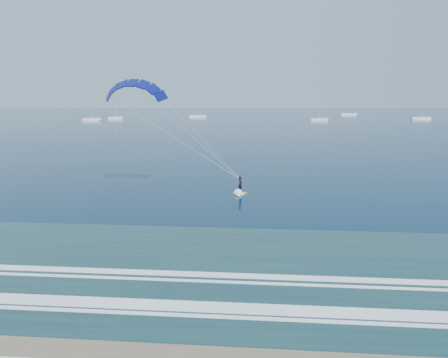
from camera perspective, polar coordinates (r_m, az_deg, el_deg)
kitesurfer_rig at (r=45.13m, az=-5.42°, el=6.77°), size 16.90×5.74×14.19m
sailboat_0 at (r=213.14m, az=-18.39°, el=8.11°), size 8.82×2.40×11.98m
sailboat_1 at (r=224.99m, az=-15.23°, el=8.44°), size 7.63×2.40×10.62m
sailboat_2 at (r=237.37m, az=-3.80°, el=8.95°), size 9.43×2.40×12.62m
sailboat_3 at (r=207.04m, az=13.45°, el=8.30°), size 8.19×2.40×11.44m
sailboat_4 at (r=279.99m, az=17.38°, el=8.85°), size 9.95×2.40×13.37m
sailboat_5 at (r=238.85m, az=26.32°, el=7.82°), size 9.54×2.40×12.91m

